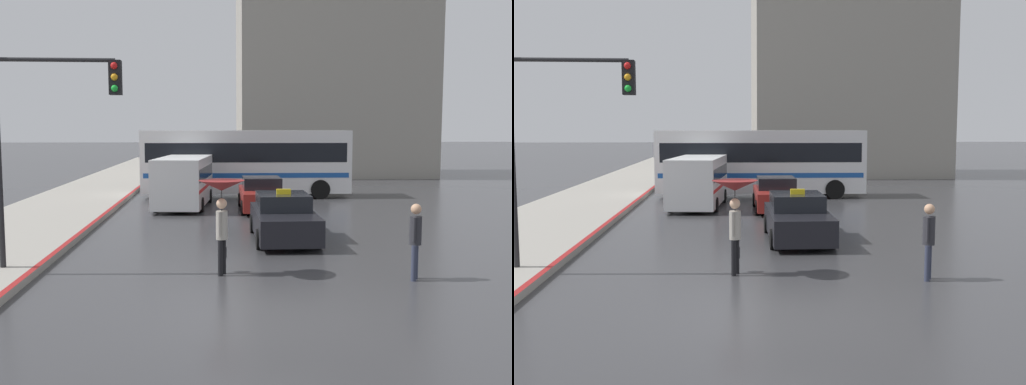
% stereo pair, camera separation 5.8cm
% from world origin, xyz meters
% --- Properties ---
extents(ground_plane, '(300.00, 300.00, 0.00)m').
position_xyz_m(ground_plane, '(0.00, 0.00, 0.00)').
color(ground_plane, '#38383A').
extents(taxi, '(1.91, 4.51, 1.61)m').
position_xyz_m(taxi, '(1.13, 7.61, 0.67)').
color(taxi, black).
rests_on(taxi, ground_plane).
extents(sedan_red, '(1.91, 4.35, 1.41)m').
position_xyz_m(sedan_red, '(1.02, 14.51, 0.66)').
color(sedan_red, maroon).
rests_on(sedan_red, ground_plane).
extents(ambulance_van, '(2.54, 5.82, 2.23)m').
position_xyz_m(ambulance_van, '(-2.35, 15.86, 1.24)').
color(ambulance_van, silver).
rests_on(ambulance_van, ground_plane).
extents(city_bus, '(10.51, 2.90, 3.40)m').
position_xyz_m(city_bus, '(0.63, 19.74, 1.88)').
color(city_bus, silver).
rests_on(city_bus, ground_plane).
extents(pedestrian_with_umbrella, '(1.08, 1.08, 2.26)m').
position_xyz_m(pedestrian_with_umbrella, '(-0.86, 3.21, 1.85)').
color(pedestrian_with_umbrella, black).
rests_on(pedestrian_with_umbrella, ground_plane).
extents(pedestrian_man, '(0.37, 0.41, 1.77)m').
position_xyz_m(pedestrian_man, '(3.55, 2.40, 1.04)').
color(pedestrian_man, '#2D3347').
rests_on(pedestrian_man, ground_plane).
extents(traffic_light, '(2.96, 0.38, 5.36)m').
position_xyz_m(traffic_light, '(-4.90, 3.60, 3.70)').
color(traffic_light, black).
rests_on(traffic_light, ground_plane).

